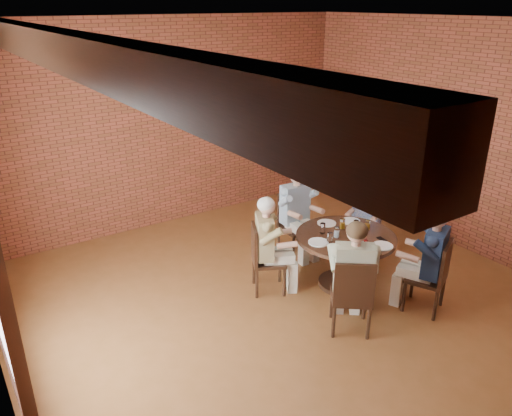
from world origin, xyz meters
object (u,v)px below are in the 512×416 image
diner_a (365,216)px  diner_e (428,261)px  dining_table (345,250)px  chair_a (366,224)px  chair_e (434,274)px  diner_c (269,245)px  chair_b (293,221)px  diner_d (353,277)px  chair_d (352,294)px  chair_c (263,256)px  smartphone (382,239)px  diner_b (297,213)px

diner_a → diner_e: size_ratio=0.95×
dining_table → diner_e: 1.08m
chair_a → chair_e: (-0.42, -1.56, 0.01)m
diner_e → diner_c: bearing=-71.4°
chair_b → diner_d: diner_d is taller
chair_d → chair_e: chair_d is taller
diner_c → chair_c: bearing=90.0°
diner_a → chair_e: (-0.35, -1.52, -0.13)m
chair_b → diner_e: diner_e is taller
diner_a → smartphone: diner_a is taller
chair_c → diner_d: bearing=-136.2°
chair_a → diner_d: diner_d is taller
diner_d → chair_e: bearing=-156.5°
chair_b → diner_e: (0.41, -2.13, 0.16)m
diner_b → chair_c: diner_b is taller
diner_b → diner_d: size_ratio=0.99×
diner_d → diner_c: bearing=-37.5°
diner_b → smartphone: 1.44m
diner_a → diner_c: 1.74m
diner_e → diner_b: bearing=-103.3°
diner_b → chair_e: diner_b is taller
chair_d → smartphone: chair_d is taller
dining_table → chair_a: chair_a is taller
diner_d → dining_table: bearing=-90.0°
chair_c → smartphone: 1.55m
chair_b → smartphone: bearing=-78.5°
chair_b → chair_a: bearing=-35.2°
diner_e → smartphone: size_ratio=9.39×
chair_e → smartphone: 0.77m
chair_d → chair_e: bearing=-152.3°
chair_c → chair_d: (0.32, -1.33, 0.02)m
chair_a → chair_d: (-1.57, -1.34, 0.02)m
chair_e → chair_d: bearing=-35.7°
diner_d → chair_d: bearing=90.0°
chair_a → chair_d: 2.06m
smartphone → diner_a: bearing=65.1°
diner_c → chair_d: bearing=-142.2°
diner_c → chair_e: diner_c is taller
diner_b → chair_d: (-0.70, -1.90, -0.16)m
diner_a → chair_e: 1.56m
chair_b → dining_table: bearing=-90.0°
diner_b → chair_e: bearing=-76.2°
diner_b → diner_c: diner_b is taller
diner_c → chair_e: (1.39, -1.51, -0.15)m
diner_b → diner_c: bearing=-145.3°
dining_table → chair_e: bearing=-65.2°
chair_a → chair_e: chair_e is taller
diner_a → chair_d: bearing=-78.4°
diner_c → diner_a: bearing=-62.7°
chair_d → diner_d: size_ratio=0.70×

